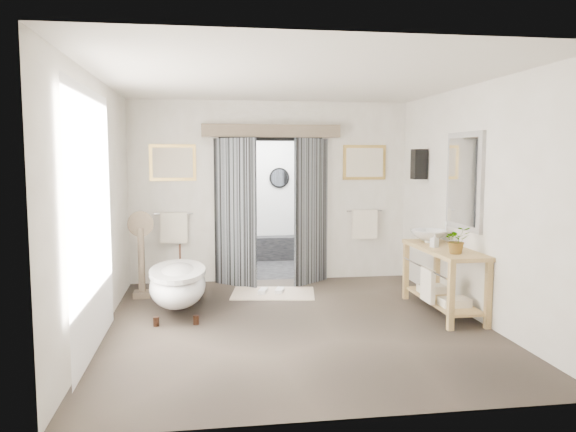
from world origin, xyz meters
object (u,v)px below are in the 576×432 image
at_px(clawfoot_tub, 178,284).
at_px(basin, 429,236).
at_px(vanity, 442,274).
at_px(rug, 273,293).

height_order(clawfoot_tub, basin, basin).
bearing_deg(clawfoot_tub, basin, -0.70).
distance_m(vanity, basin, 0.63).
height_order(rug, basin, basin).
xyz_separation_m(vanity, basin, (-0.01, 0.45, 0.43)).
height_order(vanity, rug, vanity).
distance_m(clawfoot_tub, rug, 1.61).
xyz_separation_m(clawfoot_tub, rug, (1.34, 0.82, -0.37)).
xyz_separation_m(rug, basin, (2.03, -0.86, 0.93)).
bearing_deg(vanity, rug, 147.22).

